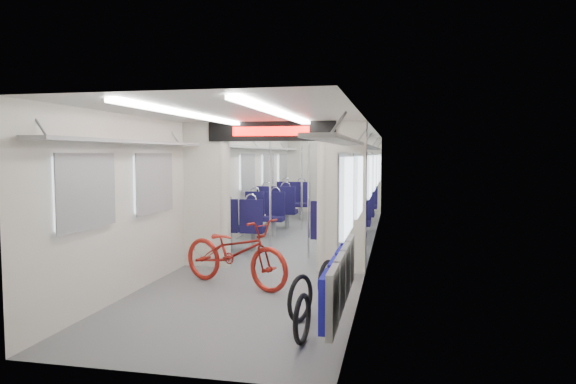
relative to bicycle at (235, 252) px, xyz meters
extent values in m
plane|color=#515456|center=(0.25, 3.16, -0.47)|extent=(12.00, 12.00, 0.00)
cube|color=beige|center=(-1.20, 3.16, 0.68)|extent=(0.02, 12.00, 2.30)
cube|color=beige|center=(1.70, 3.16, 0.68)|extent=(0.02, 12.00, 2.30)
cube|color=beige|center=(0.25, 9.16, 0.68)|extent=(2.90, 0.02, 2.30)
cube|color=beige|center=(0.25, -2.84, 0.68)|extent=(2.90, 0.02, 2.30)
cube|color=silver|center=(0.25, 3.16, 1.83)|extent=(2.90, 12.00, 0.02)
cube|color=white|center=(-0.30, 3.16, 1.80)|extent=(0.12, 11.40, 0.04)
cube|color=white|center=(0.80, 3.16, 1.80)|extent=(0.12, 11.40, 0.04)
cube|color=beige|center=(-0.87, 1.16, 0.53)|extent=(0.65, 0.18, 2.00)
cube|color=beige|center=(1.38, 1.16, 0.53)|extent=(0.65, 0.18, 2.00)
cube|color=beige|center=(0.25, 1.16, 1.68)|extent=(2.90, 0.18, 0.30)
cylinder|color=beige|center=(-0.55, 1.16, 0.53)|extent=(0.20, 0.20, 2.00)
cylinder|color=beige|center=(1.05, 1.16, 0.53)|extent=(0.20, 0.20, 2.00)
cube|color=black|center=(0.25, 1.05, 1.68)|extent=(2.00, 0.03, 0.30)
cube|color=#FF0C07|center=(0.25, 1.02, 1.68)|extent=(1.20, 0.02, 0.14)
cube|color=silver|center=(-1.17, -1.64, 0.93)|extent=(0.04, 1.00, 0.75)
cube|color=silver|center=(1.67, -1.64, 0.93)|extent=(0.04, 1.00, 0.75)
cube|color=silver|center=(-1.17, -0.04, 0.93)|extent=(0.04, 1.00, 0.75)
cube|color=silver|center=(1.67, -0.04, 0.93)|extent=(0.04, 1.00, 0.75)
cube|color=silver|center=(-1.17, 2.66, 0.93)|extent=(0.04, 1.00, 0.75)
cube|color=silver|center=(1.67, 2.66, 0.93)|extent=(0.04, 1.00, 0.75)
cube|color=silver|center=(-1.17, 4.56, 0.93)|extent=(0.04, 1.00, 0.75)
cube|color=silver|center=(1.67, 4.56, 0.93)|extent=(0.04, 1.00, 0.75)
cube|color=silver|center=(-1.17, 6.46, 0.93)|extent=(0.04, 1.00, 0.75)
cube|color=silver|center=(1.67, 6.46, 0.93)|extent=(0.04, 1.00, 0.75)
cube|color=silver|center=(-1.17, 8.26, 0.93)|extent=(0.04, 1.00, 0.75)
cube|color=silver|center=(1.67, 8.26, 0.93)|extent=(0.04, 1.00, 0.75)
cube|color=gray|center=(-1.02, -0.84, 1.48)|extent=(0.30, 3.60, 0.04)
cube|color=gray|center=(1.52, -0.84, 1.48)|extent=(0.30, 3.60, 0.04)
cube|color=gray|center=(-1.02, 5.16, 1.48)|extent=(0.30, 7.60, 0.04)
cube|color=gray|center=(1.52, 5.16, 1.48)|extent=(0.30, 7.60, 0.04)
cube|color=gray|center=(0.25, 9.10, 0.53)|extent=(0.90, 0.05, 2.00)
imported|color=maroon|center=(0.00, 0.00, 0.00)|extent=(1.89, 1.28, 0.94)
cube|color=gray|center=(1.63, -2.44, 0.11)|extent=(0.06, 0.48, 0.54)
cube|color=#141095|center=(1.57, -2.44, 0.11)|extent=(0.06, 0.44, 0.46)
cube|color=gray|center=(1.63, -1.89, 0.11)|extent=(0.06, 0.48, 0.54)
cube|color=#141095|center=(1.57, -1.89, 0.11)|extent=(0.06, 0.44, 0.46)
cube|color=gray|center=(1.63, -1.34, 0.11)|extent=(0.06, 0.48, 0.54)
cube|color=#141095|center=(1.57, -1.34, 0.11)|extent=(0.06, 0.44, 0.46)
cube|color=gray|center=(1.63, -0.79, 0.11)|extent=(0.06, 0.48, 0.54)
cube|color=#141095|center=(1.57, -0.79, 0.11)|extent=(0.06, 0.44, 0.46)
torus|color=black|center=(1.28, -1.94, -0.25)|extent=(0.10, 0.49, 0.49)
torus|color=black|center=(1.15, -1.32, -0.24)|extent=(0.21, 0.51, 0.52)
torus|color=black|center=(1.33, -0.46, -0.24)|extent=(0.18, 0.50, 0.51)
cube|color=black|center=(-0.45, 2.52, -0.07)|extent=(0.43, 0.40, 0.10)
cylinder|color=gray|center=(-0.45, 2.52, -0.29)|extent=(0.10, 0.10, 0.35)
cube|color=black|center=(-0.45, 2.36, 0.24)|extent=(0.43, 0.08, 0.52)
torus|color=silver|center=(-0.45, 2.36, 0.50)|extent=(0.22, 0.03, 0.22)
cube|color=black|center=(-0.45, 4.14, -0.07)|extent=(0.43, 0.40, 0.10)
cylinder|color=gray|center=(-0.45, 4.14, -0.29)|extent=(0.10, 0.10, 0.35)
cube|color=black|center=(-0.45, 4.30, 0.24)|extent=(0.43, 0.08, 0.52)
torus|color=silver|center=(-0.45, 4.30, 0.50)|extent=(0.22, 0.03, 0.22)
cube|color=black|center=(-0.92, 2.52, -0.07)|extent=(0.43, 0.40, 0.10)
cylinder|color=gray|center=(-0.92, 2.52, -0.29)|extent=(0.10, 0.10, 0.35)
cube|color=black|center=(-0.92, 2.36, 0.24)|extent=(0.43, 0.08, 0.52)
torus|color=silver|center=(-0.92, 2.36, 0.50)|extent=(0.22, 0.03, 0.22)
cube|color=black|center=(-0.92, 4.14, -0.07)|extent=(0.43, 0.40, 0.10)
cylinder|color=gray|center=(-0.92, 4.14, -0.29)|extent=(0.10, 0.10, 0.35)
cube|color=black|center=(-0.92, 4.30, 0.24)|extent=(0.43, 0.08, 0.52)
torus|color=silver|center=(-0.92, 4.30, 0.50)|extent=(0.22, 0.03, 0.22)
cube|color=black|center=(0.95, 2.13, -0.07)|extent=(0.45, 0.42, 0.10)
cylinder|color=gray|center=(0.95, 2.13, -0.29)|extent=(0.10, 0.10, 0.35)
cube|color=black|center=(0.95, 1.96, 0.26)|extent=(0.45, 0.08, 0.56)
torus|color=silver|center=(0.95, 1.96, 0.54)|extent=(0.23, 0.03, 0.23)
cube|color=black|center=(0.95, 3.85, -0.07)|extent=(0.45, 0.42, 0.10)
cylinder|color=gray|center=(0.95, 3.85, -0.29)|extent=(0.10, 0.10, 0.35)
cube|color=black|center=(0.95, 4.02, 0.26)|extent=(0.45, 0.08, 0.56)
torus|color=silver|center=(0.95, 4.02, 0.54)|extent=(0.23, 0.03, 0.23)
cube|color=black|center=(1.42, 2.13, -0.07)|extent=(0.45, 0.42, 0.10)
cylinder|color=gray|center=(1.42, 2.13, -0.29)|extent=(0.10, 0.10, 0.35)
cube|color=black|center=(1.42, 1.96, 0.26)|extent=(0.45, 0.08, 0.56)
torus|color=silver|center=(1.42, 1.96, 0.54)|extent=(0.23, 0.03, 0.23)
cube|color=black|center=(1.42, 3.85, -0.07)|extent=(0.45, 0.42, 0.10)
cylinder|color=gray|center=(1.42, 3.85, -0.29)|extent=(0.10, 0.10, 0.35)
cube|color=black|center=(1.42, 4.02, 0.26)|extent=(0.45, 0.08, 0.56)
torus|color=silver|center=(1.42, 4.02, 0.54)|extent=(0.23, 0.03, 0.23)
cube|color=black|center=(-0.45, 5.54, -0.07)|extent=(0.47, 0.44, 0.10)
cylinder|color=gray|center=(-0.45, 5.54, -0.29)|extent=(0.10, 0.10, 0.35)
cube|color=black|center=(-0.45, 5.36, 0.27)|extent=(0.47, 0.08, 0.58)
torus|color=silver|center=(-0.45, 5.36, 0.56)|extent=(0.24, 0.03, 0.24)
cube|color=black|center=(-0.45, 7.32, -0.07)|extent=(0.47, 0.44, 0.10)
cylinder|color=gray|center=(-0.45, 7.32, -0.29)|extent=(0.10, 0.10, 0.35)
cube|color=black|center=(-0.45, 7.50, 0.27)|extent=(0.47, 0.08, 0.58)
torus|color=silver|center=(-0.45, 7.50, 0.56)|extent=(0.24, 0.03, 0.24)
cube|color=black|center=(-0.92, 5.54, -0.07)|extent=(0.47, 0.44, 0.10)
cylinder|color=gray|center=(-0.92, 5.54, -0.29)|extent=(0.10, 0.10, 0.35)
cube|color=black|center=(-0.92, 5.36, 0.27)|extent=(0.47, 0.08, 0.58)
torus|color=silver|center=(-0.92, 5.36, 0.56)|extent=(0.24, 0.03, 0.24)
cube|color=black|center=(-0.92, 7.32, -0.07)|extent=(0.47, 0.44, 0.10)
cylinder|color=gray|center=(-0.92, 7.32, -0.29)|extent=(0.10, 0.10, 0.35)
cube|color=black|center=(-0.92, 7.50, 0.27)|extent=(0.47, 0.08, 0.58)
torus|color=silver|center=(-0.92, 7.50, 0.56)|extent=(0.24, 0.03, 0.24)
cube|color=black|center=(0.95, 5.43, -0.07)|extent=(0.47, 0.44, 0.10)
cylinder|color=gray|center=(0.95, 5.43, -0.29)|extent=(0.10, 0.10, 0.35)
cube|color=black|center=(0.95, 5.25, 0.27)|extent=(0.47, 0.08, 0.58)
torus|color=silver|center=(0.95, 5.25, 0.56)|extent=(0.24, 0.03, 0.24)
cube|color=black|center=(0.95, 7.22, -0.07)|extent=(0.47, 0.44, 0.10)
cylinder|color=gray|center=(0.95, 7.22, -0.29)|extent=(0.10, 0.10, 0.35)
cube|color=black|center=(0.95, 7.40, 0.27)|extent=(0.47, 0.08, 0.58)
torus|color=silver|center=(0.95, 7.40, 0.56)|extent=(0.24, 0.03, 0.24)
cube|color=black|center=(1.42, 5.43, -0.07)|extent=(0.47, 0.44, 0.10)
cylinder|color=gray|center=(1.42, 5.43, -0.29)|extent=(0.10, 0.10, 0.35)
cube|color=black|center=(1.42, 5.25, 0.27)|extent=(0.47, 0.08, 0.58)
torus|color=silver|center=(1.42, 5.25, 0.56)|extent=(0.24, 0.03, 0.24)
cube|color=black|center=(1.42, 7.22, -0.07)|extent=(0.47, 0.44, 0.10)
cylinder|color=gray|center=(1.42, 7.22, -0.29)|extent=(0.10, 0.10, 0.35)
cube|color=black|center=(1.42, 7.40, 0.27)|extent=(0.47, 0.08, 0.58)
torus|color=silver|center=(1.42, 7.40, 0.56)|extent=(0.24, 0.03, 0.24)
cylinder|color=silver|center=(0.00, 2.03, 0.68)|extent=(0.04, 0.04, 2.30)
cylinder|color=silver|center=(0.67, 2.06, 0.68)|extent=(0.04, 0.04, 2.30)
cylinder|color=silver|center=(-0.03, 5.25, 0.68)|extent=(0.05, 0.05, 2.30)
cylinder|color=silver|center=(0.57, 5.08, 0.68)|extent=(0.04, 0.04, 2.30)
camera|label=1|loc=(2.13, -6.62, 1.33)|focal=32.00mm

